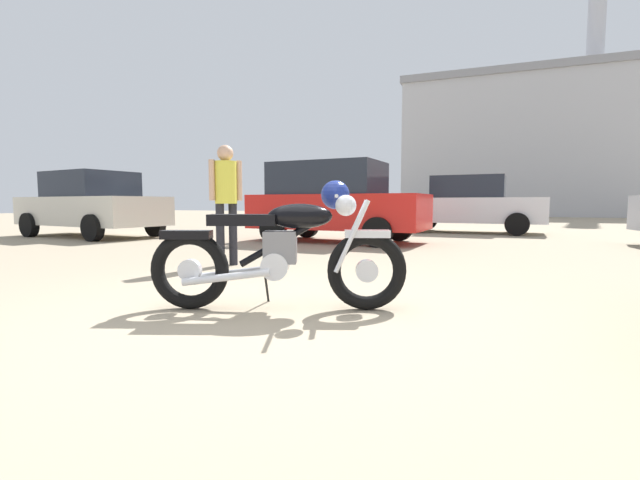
{
  "coord_description": "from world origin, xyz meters",
  "views": [
    {
      "loc": [
        1.67,
        -2.74,
        0.86
      ],
      "look_at": [
        -0.34,
        1.6,
        0.45
      ],
      "focal_mm": 24.08,
      "sensor_mm": 36.0,
      "label": 1
    }
  ],
  "objects_px": {
    "pale_sedan_back": "(92,205)",
    "silver_sedan_mid": "(468,204)",
    "vintage_motorcycle": "(285,249)",
    "dark_sedan_left": "(334,201)",
    "bystander": "(226,192)"
  },
  "relations": [
    {
      "from": "silver_sedan_mid",
      "to": "bystander",
      "type": "bearing_deg",
      "value": 75.05
    },
    {
      "from": "dark_sedan_left",
      "to": "pale_sedan_back",
      "type": "xyz_separation_m",
      "value": [
        -6.29,
        -1.29,
        -0.08
      ]
    },
    {
      "from": "pale_sedan_back",
      "to": "silver_sedan_mid",
      "type": "bearing_deg",
      "value": -141.37
    },
    {
      "from": "bystander",
      "to": "pale_sedan_back",
      "type": "height_order",
      "value": "pale_sedan_back"
    },
    {
      "from": "vintage_motorcycle",
      "to": "pale_sedan_back",
      "type": "bearing_deg",
      "value": 127.5
    },
    {
      "from": "dark_sedan_left",
      "to": "bystander",
      "type": "bearing_deg",
      "value": -87.84
    },
    {
      "from": "pale_sedan_back",
      "to": "silver_sedan_mid",
      "type": "height_order",
      "value": "same"
    },
    {
      "from": "bystander",
      "to": "silver_sedan_mid",
      "type": "bearing_deg",
      "value": -66.69
    },
    {
      "from": "pale_sedan_back",
      "to": "vintage_motorcycle",
      "type": "bearing_deg",
      "value": 155.92
    },
    {
      "from": "vintage_motorcycle",
      "to": "pale_sedan_back",
      "type": "height_order",
      "value": "pale_sedan_back"
    },
    {
      "from": "dark_sedan_left",
      "to": "vintage_motorcycle",
      "type": "bearing_deg",
      "value": -70.02
    },
    {
      "from": "vintage_motorcycle",
      "to": "dark_sedan_left",
      "type": "distance_m",
      "value": 6.26
    },
    {
      "from": "dark_sedan_left",
      "to": "pale_sedan_back",
      "type": "bearing_deg",
      "value": -167.61
    },
    {
      "from": "vintage_motorcycle",
      "to": "bystander",
      "type": "xyz_separation_m",
      "value": [
        -1.96,
        1.82,
        0.53
      ]
    },
    {
      "from": "bystander",
      "to": "silver_sedan_mid",
      "type": "xyz_separation_m",
      "value": [
        2.31,
        8.6,
        -0.18
      ]
    }
  ]
}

